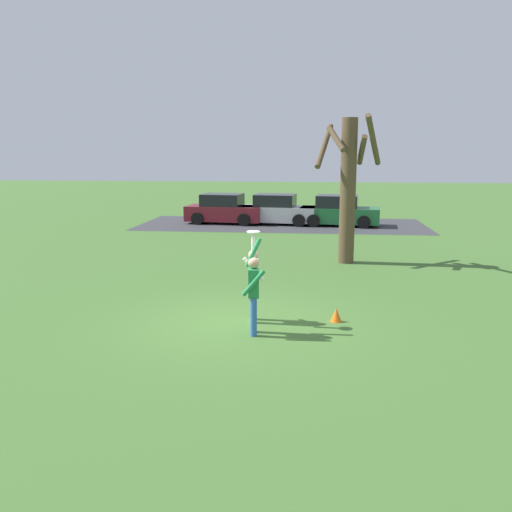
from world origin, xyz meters
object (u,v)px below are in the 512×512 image
at_px(parked_car_silver, 277,210).
at_px(bare_tree_tall, 348,185).
at_px(frisbee_disc, 253,232).
at_px(field_cone_orange, 336,315).
at_px(person_catcher, 253,279).
at_px(parked_car_maroon, 224,210).
at_px(parked_car_green, 339,212).
at_px(person_defender, 254,289).

distance_m(parked_car_silver, bare_tree_tall, 10.82).
relative_size(frisbee_disc, field_cone_orange, 0.89).
bearing_deg(parked_car_silver, frisbee_disc, -81.51).
relative_size(person_catcher, parked_car_maroon, 0.49).
relative_size(frisbee_disc, parked_car_silver, 0.07).
xyz_separation_m(person_catcher, parked_car_green, (2.61, 16.94, -0.25)).
distance_m(frisbee_disc, parked_car_silver, 17.52).
bearing_deg(frisbee_disc, parked_car_green, 81.44).
bearing_deg(parked_car_green, field_cone_orange, -86.27).
xyz_separation_m(person_defender, parked_car_maroon, (-3.63, 18.11, -0.25)).
relative_size(person_defender, frisbee_disc, 7.17).
xyz_separation_m(frisbee_disc, parked_car_maroon, (-3.55, 17.44, -1.37)).
bearing_deg(person_defender, parked_car_silver, -4.37).
bearing_deg(parked_car_maroon, frisbee_disc, -72.27).
distance_m(parked_car_maroon, field_cone_orange, 17.91).
bearing_deg(parked_car_maroon, parked_car_silver, 6.54).
height_order(person_defender, parked_car_silver, person_defender).
relative_size(person_catcher, field_cone_orange, 6.50).
xyz_separation_m(person_defender, parked_car_green, (2.50, 17.83, -0.25)).
bearing_deg(bare_tree_tall, frisbee_disc, -108.45).
distance_m(parked_car_silver, parked_car_green, 3.29).
distance_m(parked_car_green, bare_tree_tall, 10.08).
height_order(parked_car_silver, bare_tree_tall, bare_tree_tall).
relative_size(parked_car_maroon, field_cone_orange, 13.35).
relative_size(frisbee_disc, bare_tree_tall, 0.06).
height_order(parked_car_silver, parked_car_green, same).
relative_size(person_defender, field_cone_orange, 6.37).
relative_size(person_defender, bare_tree_tall, 0.41).
height_order(person_defender, bare_tree_tall, bare_tree_tall).
relative_size(parked_car_silver, bare_tree_tall, 0.85).
bearing_deg(parked_car_green, person_defender, -91.76).
relative_size(person_defender, parked_car_silver, 0.48).
height_order(person_defender, field_cone_orange, person_defender).
bearing_deg(field_cone_orange, person_catcher, -175.34).
height_order(person_catcher, field_cone_orange, person_catcher).
xyz_separation_m(person_catcher, parked_car_maroon, (-3.52, 17.22, -0.25)).
bearing_deg(frisbee_disc, parked_car_silver, 92.26).
bearing_deg(person_defender, parked_car_green, -14.80).
xyz_separation_m(parked_car_green, bare_tree_tall, (-0.15, -9.88, 1.98)).
bearing_deg(frisbee_disc, parked_car_maroon, 101.51).
bearing_deg(parked_car_silver, bare_tree_tall, -66.73).
height_order(parked_car_maroon, bare_tree_tall, bare_tree_tall).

